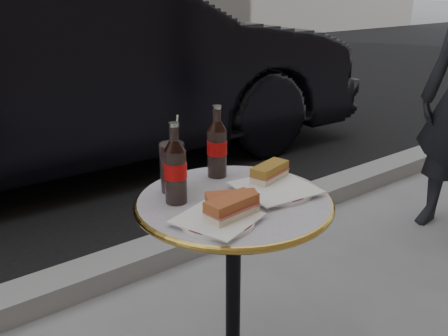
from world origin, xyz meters
TOP-DOWN VIEW (x-y plane):
  - curb at (0.00, 0.90)m, footprint 40.00×0.20m
  - bistro_table at (0.00, 0.00)m, footprint 0.62×0.62m
  - plate_left at (-0.14, -0.10)m, footprint 0.24×0.24m
  - plate_right at (0.14, -0.04)m, footprint 0.30×0.30m
  - sandwich_left_a at (-0.10, -0.12)m, footprint 0.17×0.09m
  - sandwich_left_b at (-0.08, -0.09)m, footprint 0.16×0.13m
  - sandwich_right at (0.17, 0.03)m, footprint 0.16×0.10m
  - cola_bottle_left at (-0.15, 0.09)m, footprint 0.09×0.09m
  - cola_bottle_right at (0.08, 0.19)m, footprint 0.08×0.08m
  - cola_glass at (-0.12, 0.17)m, footprint 0.10×0.10m
  - parked_car at (0.50, 2.58)m, footprint 1.81×4.73m

SIDE VIEW (x-z plane):
  - curb at x=0.00m, z-range -0.01..0.11m
  - bistro_table at x=0.00m, z-range 0.00..0.73m
  - plate_left at x=-0.14m, z-range 0.73..0.74m
  - plate_right at x=0.14m, z-range 0.73..0.75m
  - parked_car at x=0.50m, z-range 0.00..1.53m
  - sandwich_left_b at x=-0.08m, z-range 0.74..0.80m
  - sandwich_right at x=0.17m, z-range 0.75..0.80m
  - sandwich_left_a at x=-0.10m, z-range 0.74..0.80m
  - cola_glass at x=-0.12m, z-range 0.73..0.90m
  - cola_bottle_right at x=0.08m, z-range 0.73..0.98m
  - cola_bottle_left at x=-0.15m, z-range 0.73..0.99m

